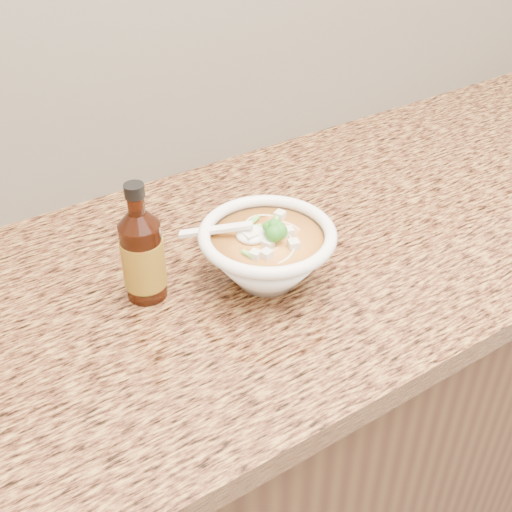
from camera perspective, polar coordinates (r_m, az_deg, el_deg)
cabinet at (r=1.43m, az=5.14°, el=-13.05°), size 4.00×0.65×0.86m
counter_slab at (r=1.13m, az=6.36°, el=1.87°), size 4.00×0.68×0.04m
soup_bowl at (r=0.96m, az=0.99°, el=0.16°), size 0.21×0.21×0.11m
hot_sauce_bottle at (r=0.94m, az=-10.03°, el=0.02°), size 0.08×0.08×0.19m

